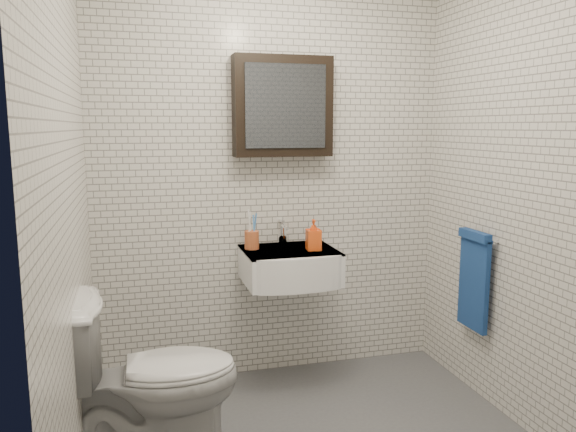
% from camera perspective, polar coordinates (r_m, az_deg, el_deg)
% --- Properties ---
extents(room_shell, '(2.22, 2.02, 2.51)m').
position_cam_1_polar(room_shell, '(2.55, 3.73, 6.49)').
color(room_shell, silver).
rests_on(room_shell, ground).
extents(washbasin, '(0.55, 0.50, 0.20)m').
position_cam_1_polar(washbasin, '(3.36, 0.33, -5.11)').
color(washbasin, white).
rests_on(washbasin, room_shell).
extents(faucet, '(0.06, 0.20, 0.15)m').
position_cam_1_polar(faucet, '(3.51, -0.53, -1.80)').
color(faucet, silver).
rests_on(faucet, washbasin).
extents(mirror_cabinet, '(0.60, 0.15, 0.60)m').
position_cam_1_polar(mirror_cabinet, '(3.45, -0.54, 11.06)').
color(mirror_cabinet, black).
rests_on(mirror_cabinet, room_shell).
extents(towel_rail, '(0.09, 0.30, 0.58)m').
position_cam_1_polar(towel_rail, '(3.44, 18.38, -5.81)').
color(towel_rail, silver).
rests_on(towel_rail, room_shell).
extents(toothbrush_cup, '(0.11, 0.11, 0.24)m').
position_cam_1_polar(toothbrush_cup, '(3.39, -3.70, -2.34)').
color(toothbrush_cup, '#B7562D').
rests_on(toothbrush_cup, washbasin).
extents(soap_bottle, '(0.09, 0.09, 0.18)m').
position_cam_1_polar(soap_bottle, '(3.35, 2.61, -1.93)').
color(soap_bottle, orange).
rests_on(soap_bottle, washbasin).
extents(toilet, '(0.82, 0.48, 0.84)m').
position_cam_1_polar(toilet, '(2.80, -13.83, -15.75)').
color(toilet, silver).
rests_on(toilet, ground).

